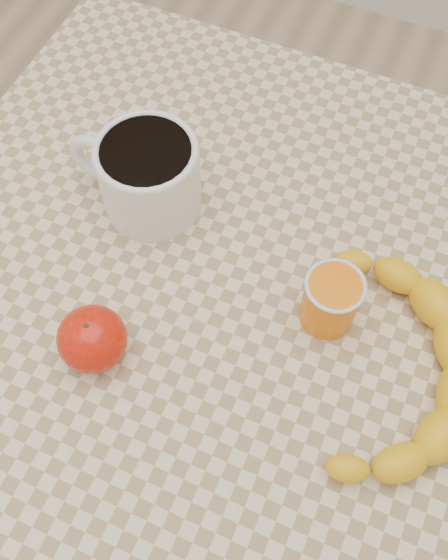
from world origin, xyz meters
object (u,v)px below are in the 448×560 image
at_px(apple, 92,339).
at_px(banana, 397,367).
at_px(coffee_mug, 147,174).
at_px(orange_juice_glass, 331,300).
at_px(table, 224,319).

relative_size(apple, banana, 0.24).
bearing_deg(apple, banana, 18.60).
height_order(coffee_mug, apple, coffee_mug).
relative_size(coffee_mug, apple, 2.05).
distance_m(orange_juice_glass, banana, 0.10).
bearing_deg(banana, orange_juice_glass, 150.01).
xyz_separation_m(apple, banana, (0.30, 0.10, -0.01)).
distance_m(table, banana, 0.24).
height_order(table, coffee_mug, coffee_mug).
xyz_separation_m(table, apple, (-0.10, -0.13, 0.12)).
bearing_deg(table, orange_juice_glass, 6.57).
height_order(coffee_mug, banana, coffee_mug).
bearing_deg(banana, table, 166.66).
relative_size(table, orange_juice_glass, 10.60).
bearing_deg(coffee_mug, apple, -79.84).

